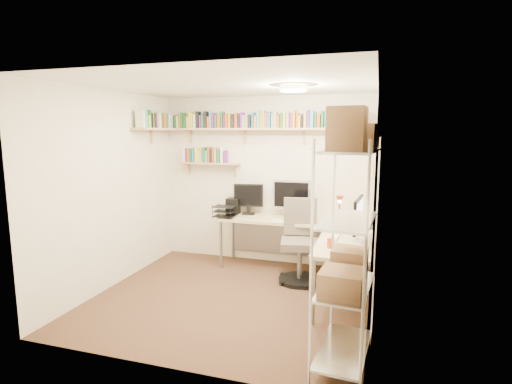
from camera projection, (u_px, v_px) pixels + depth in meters
ground at (230, 298)px, 4.81m from camera, size 3.20×3.20×0.00m
room_shell at (229, 170)px, 4.57m from camera, size 3.24×3.04×2.52m
wall_shelves at (234, 129)px, 5.84m from camera, size 3.12×1.09×0.80m
corner_desk at (290, 224)px, 5.46m from camera, size 2.23×1.93×1.29m
office_chair at (300, 247)px, 5.31m from camera, size 0.59×0.59×1.10m
wire_rack at (348, 217)px, 3.22m from camera, size 0.48×0.87×2.17m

